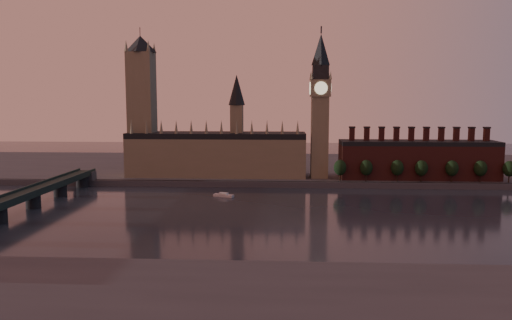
# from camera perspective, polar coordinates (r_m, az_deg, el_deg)

# --- Properties ---
(ground) EXTENTS (900.00, 900.00, 0.00)m
(ground) POSITION_cam_1_polar(r_m,az_deg,el_deg) (256.22, 6.71, -6.67)
(ground) COLOR black
(ground) RESTS_ON ground
(north_bank) EXTENTS (900.00, 182.00, 4.00)m
(north_bank) POSITION_cam_1_polar(r_m,az_deg,el_deg) (430.84, 5.23, -0.85)
(north_bank) COLOR #444449
(north_bank) RESTS_ON ground
(palace_of_westminster) EXTENTS (130.00, 30.30, 74.00)m
(palace_of_westminster) POSITION_cam_1_polar(r_m,az_deg,el_deg) (368.61, -4.43, 0.92)
(palace_of_westminster) COLOR #7E7159
(palace_of_westminster) RESTS_ON north_bank
(victoria_tower) EXTENTS (24.00, 24.00, 108.00)m
(victoria_tower) POSITION_cam_1_polar(r_m,az_deg,el_deg) (378.00, -12.92, 6.60)
(victoria_tower) COLOR #7E7159
(victoria_tower) RESTS_ON north_bank
(big_ben) EXTENTS (15.00, 15.00, 107.00)m
(big_ben) POSITION_cam_1_polar(r_m,az_deg,el_deg) (359.55, 7.33, 6.35)
(big_ben) COLOR #7E7159
(big_ben) RESTS_ON north_bank
(chimney_block) EXTENTS (110.00, 25.00, 37.00)m
(chimney_block) POSITION_cam_1_polar(r_m,az_deg,el_deg) (373.71, 18.00, 0.09)
(chimney_block) COLOR maroon
(chimney_block) RESTS_ON north_bank
(embankment_tree_0) EXTENTS (8.60, 8.60, 14.88)m
(embankment_tree_0) POSITION_cam_1_polar(r_m,az_deg,el_deg) (348.21, 9.59, -0.86)
(embankment_tree_0) COLOR black
(embankment_tree_0) RESTS_ON north_bank
(embankment_tree_1) EXTENTS (8.60, 8.60, 14.88)m
(embankment_tree_1) POSITION_cam_1_polar(r_m,az_deg,el_deg) (350.85, 12.49, -0.87)
(embankment_tree_1) COLOR black
(embankment_tree_1) RESTS_ON north_bank
(embankment_tree_2) EXTENTS (8.60, 8.60, 14.88)m
(embankment_tree_2) POSITION_cam_1_polar(r_m,az_deg,el_deg) (355.85, 15.84, -0.86)
(embankment_tree_2) COLOR black
(embankment_tree_2) RESTS_ON north_bank
(embankment_tree_3) EXTENTS (8.60, 8.60, 14.88)m
(embankment_tree_3) POSITION_cam_1_polar(r_m,az_deg,el_deg) (358.92, 18.38, -0.89)
(embankment_tree_3) COLOR black
(embankment_tree_3) RESTS_ON north_bank
(embankment_tree_4) EXTENTS (8.60, 8.60, 14.88)m
(embankment_tree_4) POSITION_cam_1_polar(r_m,az_deg,el_deg) (365.20, 21.49, -0.89)
(embankment_tree_4) COLOR black
(embankment_tree_4) RESTS_ON north_bank
(embankment_tree_5) EXTENTS (8.60, 8.60, 14.88)m
(embankment_tree_5) POSITION_cam_1_polar(r_m,az_deg,el_deg) (372.06, 24.27, -0.88)
(embankment_tree_5) COLOR black
(embankment_tree_5) RESTS_ON north_bank
(embankment_tree_6) EXTENTS (8.60, 8.60, 14.88)m
(embankment_tree_6) POSITION_cam_1_polar(r_m,az_deg,el_deg) (378.47, 26.99, -0.90)
(embankment_tree_6) COLOR black
(embankment_tree_6) RESTS_ON north_bank
(westminster_bridge) EXTENTS (14.00, 200.00, 11.55)m
(westminster_bridge) POSITION_cam_1_polar(r_m,az_deg,el_deg) (287.03, -25.93, -4.34)
(westminster_bridge) COLOR #1D2D29
(westminster_bridge) RESTS_ON ground
(river_boat) EXTENTS (13.35, 8.14, 2.58)m
(river_boat) POSITION_cam_1_polar(r_m,az_deg,el_deg) (311.27, -3.72, -4.03)
(river_boat) COLOR silver
(river_boat) RESTS_ON ground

